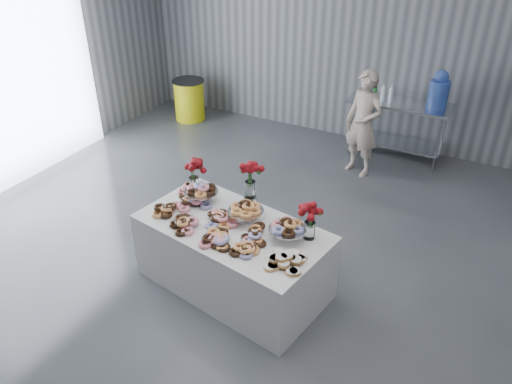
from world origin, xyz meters
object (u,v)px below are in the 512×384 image
water_jug (439,91)px  person (363,124)px  display_table (233,256)px  prep_table (398,120)px  trash_barrel (189,100)px

water_jug → person: (-0.83, -0.75, -0.38)m
display_table → person: 3.05m
display_table → prep_table: 3.82m
water_jug → trash_barrel: water_jug is taller
water_jug → trash_barrel: 4.24m
person → water_jug: bearing=62.1°
water_jug → prep_table: bearing=180.0°
prep_table → trash_barrel: prep_table is taller
display_table → prep_table: prep_table is taller
trash_barrel → display_table: bearing=-50.0°
display_table → trash_barrel: size_ratio=2.61×
prep_table → trash_barrel: size_ratio=2.06×
water_jug → trash_barrel: bearing=-176.8°
water_jug → trash_barrel: size_ratio=0.76×
prep_table → water_jug: size_ratio=2.71×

